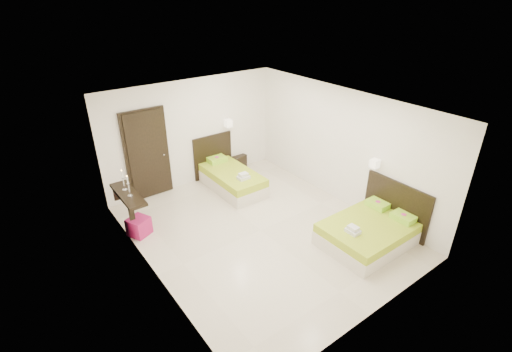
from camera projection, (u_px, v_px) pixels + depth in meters
floor at (261, 230)px, 7.61m from camera, size 5.50×5.50×0.00m
bed_single at (230, 177)px, 9.13m from camera, size 1.09×1.82×1.50m
bed_double at (370, 231)px, 7.16m from camera, size 1.71×1.45×1.41m
nightstand at (237, 161)px, 10.16m from camera, size 0.49×0.46×0.38m
ottoman at (139, 226)px, 7.41m from camera, size 0.49×0.49×0.37m
door at (147, 155)px, 8.42m from camera, size 1.02×0.15×2.14m
console_shelf at (127, 195)px, 7.28m from camera, size 0.35×1.20×0.78m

